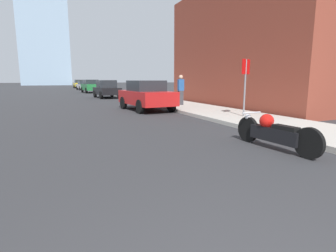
# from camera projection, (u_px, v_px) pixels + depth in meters

# --- Properties ---
(sidewalk) EXTENTS (3.11, 240.00, 0.15)m
(sidewalk) POSITION_uv_depth(u_px,v_px,m) (107.00, 91.00, 40.09)
(sidewalk) COLOR #B2ADA3
(sidewalk) RESTS_ON ground_plane
(brick_storefront) EXTENTS (9.13, 12.61, 7.46)m
(brick_storefront) POSITION_uv_depth(u_px,v_px,m) (277.00, 48.00, 17.20)
(brick_storefront) COLOR brown
(brick_storefront) RESTS_ON ground_plane
(motorcycle) EXTENTS (0.62, 2.46, 0.83)m
(motorcycle) POSITION_uv_depth(u_px,v_px,m) (273.00, 132.00, 6.31)
(motorcycle) COLOR black
(motorcycle) RESTS_ON ground_plane
(parked_car_red) EXTENTS (2.25, 4.26, 1.64)m
(parked_car_red) POSITION_uv_depth(u_px,v_px,m) (146.00, 95.00, 14.44)
(parked_car_red) COLOR red
(parked_car_red) RESTS_ON ground_plane
(parked_car_black) EXTENTS (2.13, 4.01, 1.66)m
(parked_car_black) POSITION_uv_depth(u_px,v_px,m) (107.00, 89.00, 24.69)
(parked_car_black) COLOR black
(parked_car_black) RESTS_ON ground_plane
(parked_car_green) EXTENTS (2.28, 4.52, 1.73)m
(parked_car_green) POSITION_uv_depth(u_px,v_px,m) (91.00, 86.00, 34.99)
(parked_car_green) COLOR #1E6B33
(parked_car_green) RESTS_ON ground_plane
(parked_car_silver) EXTENTS (2.28, 4.37, 1.54)m
(parked_car_silver) POSITION_uv_depth(u_px,v_px,m) (84.00, 85.00, 45.23)
(parked_car_silver) COLOR #BCBCC1
(parked_car_silver) RESTS_ON ground_plane
(parked_car_yellow) EXTENTS (2.08, 4.29, 1.77)m
(parked_car_yellow) POSITION_uv_depth(u_px,v_px,m) (79.00, 84.00, 55.77)
(parked_car_yellow) COLOR gold
(parked_car_yellow) RESTS_ON ground_plane
(stop_sign) EXTENTS (0.57, 0.26, 2.35)m
(stop_sign) POSITION_uv_depth(u_px,v_px,m) (245.00, 78.00, 10.79)
(stop_sign) COLOR slate
(stop_sign) RESTS_ON sidewalk
(pedestrian) EXTENTS (0.36, 0.25, 1.82)m
(pedestrian) POSITION_uv_depth(u_px,v_px,m) (181.00, 89.00, 16.02)
(pedestrian) COLOR #38383D
(pedestrian) RESTS_ON sidewalk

